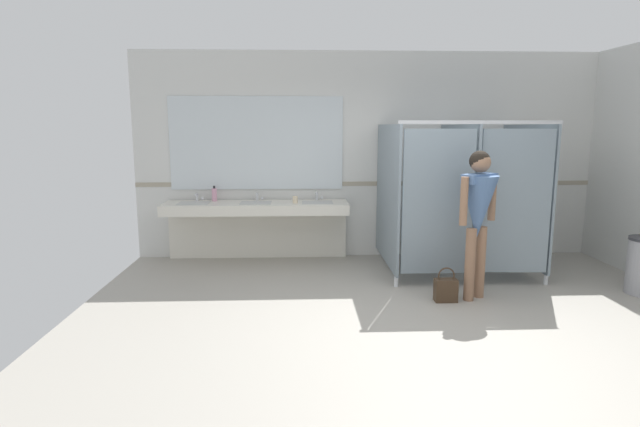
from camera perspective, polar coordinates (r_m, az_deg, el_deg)
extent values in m
cube|color=#9E998E|center=(5.15, 10.45, -12.10)|extent=(6.81, 5.62, 0.10)
cube|color=silver|center=(7.32, 6.34, 6.49)|extent=(6.81, 0.12, 2.89)
cube|color=#9E937F|center=(7.29, 6.36, 3.37)|extent=(6.81, 0.01, 0.06)
cube|color=silver|center=(6.96, -7.22, 0.66)|extent=(2.51, 0.59, 0.14)
cube|color=silver|center=(7.28, -6.98, -2.26)|extent=(2.51, 0.08, 0.69)
cube|color=beige|center=(7.05, -14.03, 0.72)|extent=(0.42, 0.32, 0.11)
cylinder|color=silver|center=(7.26, -13.70, 1.83)|extent=(0.04, 0.04, 0.11)
cylinder|color=silver|center=(7.20, -13.80, 2.12)|extent=(0.03, 0.11, 0.03)
sphere|color=silver|center=(7.26, -13.14, 1.65)|extent=(0.04, 0.04, 0.04)
cube|color=beige|center=(6.93, -7.24, 0.78)|extent=(0.42, 0.32, 0.11)
cylinder|color=silver|center=(7.14, -7.10, 1.91)|extent=(0.04, 0.04, 0.11)
cylinder|color=silver|center=(7.08, -7.15, 2.21)|extent=(0.03, 0.11, 0.03)
sphere|color=silver|center=(7.15, -6.53, 1.73)|extent=(0.04, 0.04, 0.04)
cube|color=beige|center=(6.91, -0.31, 0.84)|extent=(0.42, 0.32, 0.11)
cylinder|color=silver|center=(7.12, -0.38, 1.96)|extent=(0.04, 0.04, 0.11)
cylinder|color=silver|center=(7.06, -0.36, 2.26)|extent=(0.03, 0.11, 0.03)
sphere|color=silver|center=(7.14, 0.18, 1.78)|extent=(0.04, 0.04, 0.04)
cube|color=silver|center=(7.18, -7.17, 7.87)|extent=(2.41, 0.02, 1.29)
cube|color=gray|center=(6.53, 7.61, 2.17)|extent=(0.03, 1.54, 1.76)
cylinder|color=silver|center=(6.04, 8.59, -7.61)|extent=(0.05, 0.05, 0.12)
cube|color=gray|center=(6.74, 15.15, 2.16)|extent=(0.03, 1.54, 1.76)
cylinder|color=silver|center=(6.27, 16.72, -7.27)|extent=(0.05, 0.05, 0.12)
cube|color=gray|center=(7.06, 22.11, 2.11)|extent=(0.03, 1.54, 1.76)
cylinder|color=silver|center=(6.62, 24.13, -6.83)|extent=(0.05, 0.05, 0.12)
cube|color=gray|center=(5.91, 13.15, 1.22)|extent=(0.82, 0.03, 1.66)
cube|color=gray|center=(6.21, 21.15, 1.22)|extent=(0.82, 0.07, 1.66)
cube|color=#B7BABF|center=(5.99, 17.69, 9.78)|extent=(1.85, 0.04, 0.04)
cylinder|color=#8C664C|center=(5.81, 17.62, -5.25)|extent=(0.11, 0.11, 0.79)
cylinder|color=#8C664C|center=(5.67, 16.55, -5.57)|extent=(0.11, 0.11, 0.79)
cone|color=#4C6B99|center=(5.61, 17.41, 0.66)|extent=(0.56, 0.56, 0.68)
cube|color=#4C6B99|center=(5.57, 17.57, 3.80)|extent=(0.44, 0.37, 0.10)
cylinder|color=#8C664C|center=(5.80, 18.87, 1.74)|extent=(0.08, 0.08, 0.50)
cylinder|color=#8C664C|center=(5.41, 15.93, 1.34)|extent=(0.08, 0.08, 0.50)
sphere|color=#8C664C|center=(5.56, 17.65, 5.51)|extent=(0.21, 0.21, 0.21)
sphere|color=black|center=(5.57, 17.58, 5.67)|extent=(0.22, 0.22, 0.22)
cube|color=#3F2D1E|center=(5.64, 13.99, -8.40)|extent=(0.24, 0.13, 0.25)
torus|color=#3F2D1E|center=(5.59, 14.06, -6.81)|extent=(0.18, 0.02, 0.18)
cylinder|color=#D899B2|center=(7.18, -11.83, 2.09)|extent=(0.07, 0.07, 0.18)
cylinder|color=black|center=(7.17, -11.86, 2.93)|extent=(0.03, 0.03, 0.04)
cylinder|color=beige|center=(6.85, -2.82, 1.57)|extent=(0.07, 0.07, 0.09)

